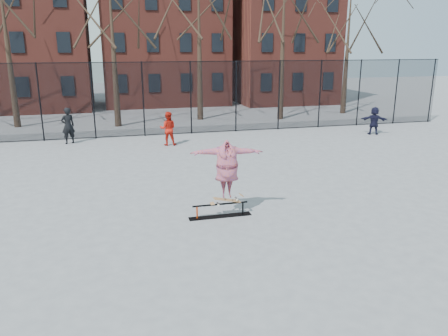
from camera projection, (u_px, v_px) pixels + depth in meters
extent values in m
plane|color=slate|center=(233.00, 223.00, 12.23)|extent=(100.00, 100.00, 0.00)
cube|color=black|center=(220.00, 216.00, 12.71)|extent=(1.85, 0.28, 0.01)
cylinder|color=#E03D0D|center=(197.00, 213.00, 12.50)|extent=(0.05, 0.05, 0.38)
cylinder|color=black|center=(243.00, 208.00, 12.82)|extent=(0.05, 0.05, 0.38)
cylinder|color=black|center=(220.00, 204.00, 12.61)|extent=(1.63, 0.05, 0.05)
imported|color=#4B388D|center=(227.00, 171.00, 12.39)|extent=(2.13, 0.83, 1.69)
imported|color=black|center=(68.00, 126.00, 21.90)|extent=(0.78, 0.66, 1.83)
imported|color=red|center=(168.00, 129.00, 21.57)|extent=(0.91, 0.77, 1.67)
imported|color=black|center=(374.00, 121.00, 24.21)|extent=(1.49, 1.05, 1.55)
cylinder|color=black|center=(40.00, 102.00, 22.22)|extent=(0.07, 0.07, 4.00)
cylinder|color=black|center=(93.00, 101.00, 22.84)|extent=(0.07, 0.07, 4.00)
cylinder|color=black|center=(143.00, 99.00, 23.47)|extent=(0.07, 0.07, 4.00)
cylinder|color=black|center=(191.00, 98.00, 24.09)|extent=(0.07, 0.07, 4.00)
cylinder|color=black|center=(236.00, 97.00, 24.72)|extent=(0.07, 0.07, 4.00)
cylinder|color=black|center=(279.00, 95.00, 25.34)|extent=(0.07, 0.07, 4.00)
cylinder|color=black|center=(320.00, 94.00, 25.97)|extent=(0.07, 0.07, 4.00)
cylinder|color=black|center=(359.00, 93.00, 26.59)|extent=(0.07, 0.07, 4.00)
cylinder|color=black|center=(396.00, 92.00, 27.22)|extent=(0.07, 0.07, 4.00)
cylinder|color=black|center=(432.00, 91.00, 27.84)|extent=(0.07, 0.07, 4.00)
cube|color=black|center=(169.00, 99.00, 23.80)|extent=(34.00, 0.01, 4.00)
cylinder|color=black|center=(168.00, 62.00, 23.27)|extent=(34.00, 0.04, 0.04)
cone|color=black|center=(17.00, 88.00, 26.15)|extent=(0.40, 0.40, 4.62)
cone|color=black|center=(112.00, 88.00, 26.26)|extent=(0.40, 0.40, 4.62)
cone|color=black|center=(197.00, 85.00, 28.79)|extent=(0.40, 0.40, 4.62)
cone|color=black|center=(282.00, 84.00, 28.91)|extent=(0.40, 0.40, 4.62)
cone|color=black|center=(347.00, 81.00, 31.44)|extent=(0.40, 0.40, 4.62)
cube|color=maroon|center=(25.00, 29.00, 32.67)|extent=(9.00, 7.00, 12.00)
cube|color=maroon|center=(164.00, 23.00, 35.06)|extent=(10.00, 7.00, 13.00)
cube|color=maroon|center=(280.00, 37.00, 37.74)|extent=(8.00, 7.00, 11.00)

